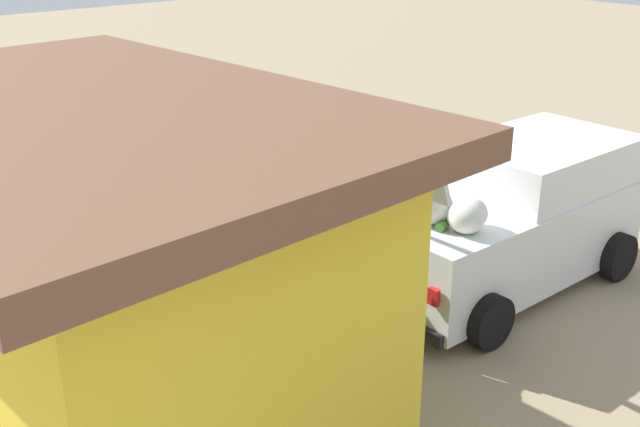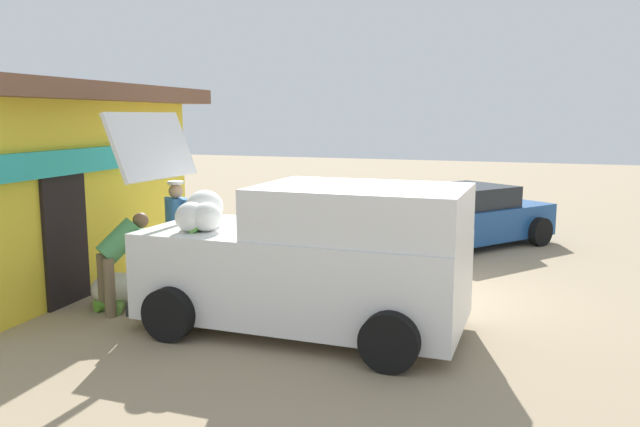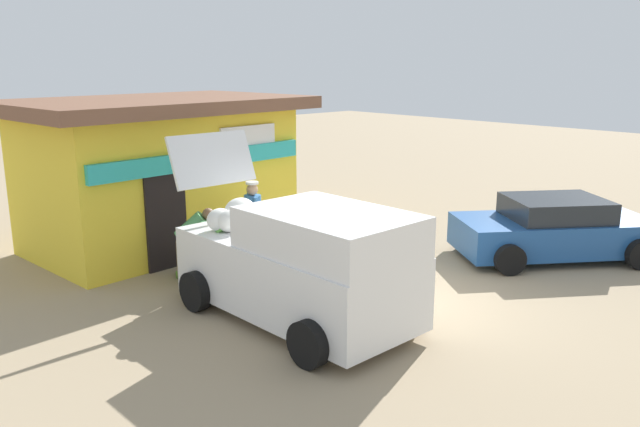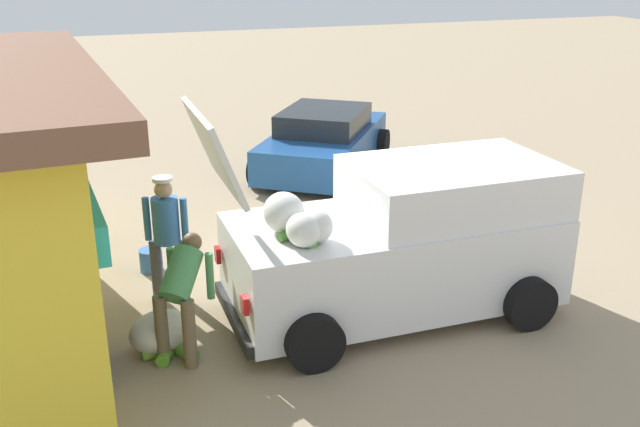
{
  "view_description": "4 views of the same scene",
  "coord_description": "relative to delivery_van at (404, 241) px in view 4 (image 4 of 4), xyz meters",
  "views": [
    {
      "loc": [
        -7.46,
        8.11,
        4.85
      ],
      "look_at": [
        0.28,
        1.65,
        0.8
      ],
      "focal_mm": 43.61,
      "sensor_mm": 36.0,
      "label": 1
    },
    {
      "loc": [
        -8.93,
        -2.73,
        2.73
      ],
      "look_at": [
        0.91,
        0.9,
        1.09
      ],
      "focal_mm": 35.01,
      "sensor_mm": 36.0,
      "label": 2
    },
    {
      "loc": [
        -7.93,
        -7.08,
        4.03
      ],
      "look_at": [
        -0.0,
        1.41,
        1.24
      ],
      "focal_mm": 35.77,
      "sensor_mm": 36.0,
      "label": 3
    },
    {
      "loc": [
        -9.2,
        3.76,
        4.44
      ],
      "look_at": [
        -0.32,
        0.67,
        0.9
      ],
      "focal_mm": 40.49,
      "sensor_mm": 36.0,
      "label": 4
    }
  ],
  "objects": [
    {
      "name": "ground_plane",
      "position": [
        1.7,
        -0.04,
        -0.95
      ],
      "size": [
        60.0,
        60.0,
        0.0
      ],
      "primitive_type": "plane",
      "color": "#9E896B"
    },
    {
      "name": "delivery_van",
      "position": [
        0.0,
        0.0,
        0.0
      ],
      "size": [
        2.19,
        4.44,
        2.79
      ],
      "color": "white",
      "rests_on": "ground_plane"
    },
    {
      "name": "parked_sedan",
      "position": [
        6.07,
        -1.08,
        -0.34
      ],
      "size": [
        4.27,
        3.76,
        1.28
      ],
      "color": "#1E4C8C",
      "rests_on": "ground_plane"
    },
    {
      "name": "vendor_standing",
      "position": [
        1.18,
        2.77,
        0.04
      ],
      "size": [
        0.44,
        0.54,
        1.72
      ],
      "color": "#4C4C51",
      "rests_on": "ground_plane"
    },
    {
      "name": "customer_bending",
      "position": [
        -0.21,
        2.82,
        -0.1
      ],
      "size": [
        0.73,
        0.71,
        1.39
      ],
      "color": "#726047",
      "rests_on": "ground_plane"
    },
    {
      "name": "unloaded_banana_pile",
      "position": [
        -0.03,
        3.05,
        -0.73
      ],
      "size": [
        0.83,
        0.86,
        0.48
      ],
      "color": "silver",
      "rests_on": "ground_plane"
    },
    {
      "name": "paint_bucket",
      "position": [
        2.22,
        2.91,
        -0.78
      ],
      "size": [
        0.33,
        0.33,
        0.33
      ],
      "primitive_type": "cylinder",
      "color": "blue",
      "rests_on": "ground_plane"
    }
  ]
}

